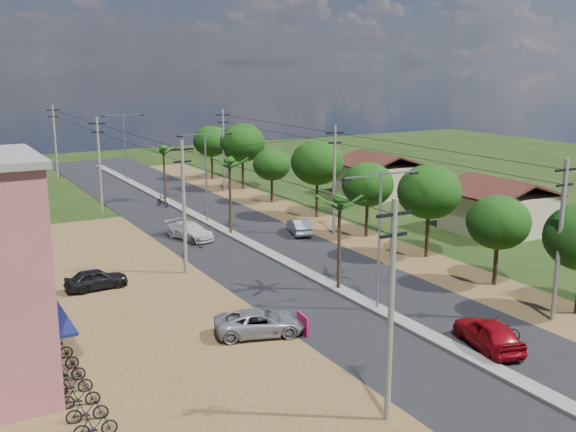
% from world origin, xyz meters
% --- Properties ---
extents(ground, '(160.00, 160.00, 0.00)m').
position_xyz_m(ground, '(0.00, 0.00, 0.00)').
color(ground, black).
rests_on(ground, ground).
extents(road, '(12.00, 110.00, 0.04)m').
position_xyz_m(road, '(0.00, 15.00, 0.02)').
color(road, black).
rests_on(road, ground).
extents(median, '(1.00, 90.00, 0.18)m').
position_xyz_m(median, '(0.00, 18.00, 0.09)').
color(median, '#605E56').
rests_on(median, ground).
extents(dirt_lot_west, '(18.00, 46.00, 0.04)m').
position_xyz_m(dirt_lot_west, '(-15.00, 8.00, 0.02)').
color(dirt_lot_west, '#4F3D1B').
rests_on(dirt_lot_west, ground).
extents(dirt_shoulder_east, '(5.00, 90.00, 0.03)m').
position_xyz_m(dirt_shoulder_east, '(8.50, 15.00, 0.01)').
color(dirt_shoulder_east, '#4F3D1B').
rests_on(dirt_shoulder_east, ground).
extents(house_east_near, '(7.60, 7.50, 4.60)m').
position_xyz_m(house_east_near, '(20.00, 10.00, 2.39)').
color(house_east_near, tan).
rests_on(house_east_near, ground).
extents(house_east_far, '(7.60, 7.50, 4.60)m').
position_xyz_m(house_east_far, '(21.00, 28.00, 2.39)').
color(house_east_far, tan).
rests_on(house_east_far, ground).
extents(tree_east_b, '(4.00, 4.00, 5.83)m').
position_xyz_m(tree_east_b, '(9.30, 0.00, 4.11)').
color(tree_east_b, black).
rests_on(tree_east_b, ground).
extents(tree_east_c, '(4.60, 4.60, 6.83)m').
position_xyz_m(tree_east_c, '(9.70, 7.00, 4.86)').
color(tree_east_c, black).
rests_on(tree_east_c, ground).
extents(tree_east_d, '(4.20, 4.20, 6.13)m').
position_xyz_m(tree_east_d, '(9.40, 14.00, 4.34)').
color(tree_east_d, black).
rests_on(tree_east_d, ground).
extents(tree_east_e, '(4.80, 4.80, 7.14)m').
position_xyz_m(tree_east_e, '(9.60, 22.00, 5.09)').
color(tree_east_e, black).
rests_on(tree_east_e, ground).
extents(tree_east_f, '(3.80, 3.80, 5.52)m').
position_xyz_m(tree_east_f, '(9.20, 30.00, 3.89)').
color(tree_east_f, black).
rests_on(tree_east_f, ground).
extents(tree_east_g, '(5.00, 5.00, 7.38)m').
position_xyz_m(tree_east_g, '(9.80, 38.00, 5.24)').
color(tree_east_g, black).
rests_on(tree_east_g, ground).
extents(tree_east_h, '(4.40, 4.40, 6.52)m').
position_xyz_m(tree_east_h, '(9.50, 46.00, 4.64)').
color(tree_east_h, black).
rests_on(tree_east_h, ground).
extents(palm_median_near, '(2.00, 2.00, 6.15)m').
position_xyz_m(palm_median_near, '(0.00, 4.00, 5.54)').
color(palm_median_near, black).
rests_on(palm_median_near, ground).
extents(palm_median_mid, '(2.00, 2.00, 6.55)m').
position_xyz_m(palm_median_mid, '(0.00, 20.00, 5.90)').
color(palm_median_mid, black).
rests_on(palm_median_mid, ground).
extents(palm_median_far, '(2.00, 2.00, 5.85)m').
position_xyz_m(palm_median_far, '(0.00, 36.00, 5.26)').
color(palm_median_far, black).
rests_on(palm_median_far, ground).
extents(streetlight_near, '(5.10, 0.18, 8.00)m').
position_xyz_m(streetlight_near, '(0.00, 0.00, 4.79)').
color(streetlight_near, gray).
rests_on(streetlight_near, ground).
extents(streetlight_mid, '(5.10, 0.18, 8.00)m').
position_xyz_m(streetlight_mid, '(0.00, 25.00, 4.79)').
color(streetlight_mid, gray).
rests_on(streetlight_mid, ground).
extents(streetlight_far, '(5.10, 0.18, 8.00)m').
position_xyz_m(streetlight_far, '(0.00, 50.00, 4.79)').
color(streetlight_far, gray).
rests_on(streetlight_far, ground).
extents(utility_pole_w_a, '(1.60, 0.24, 9.00)m').
position_xyz_m(utility_pole_w_a, '(-7.00, -10.00, 4.76)').
color(utility_pole_w_a, '#605E56').
rests_on(utility_pole_w_a, ground).
extents(utility_pole_w_b, '(1.60, 0.24, 9.00)m').
position_xyz_m(utility_pole_w_b, '(-7.00, 12.00, 4.76)').
color(utility_pole_w_b, '#605E56').
rests_on(utility_pole_w_b, ground).
extents(utility_pole_w_c, '(1.60, 0.24, 9.00)m').
position_xyz_m(utility_pole_w_c, '(-7.00, 34.00, 4.76)').
color(utility_pole_w_c, '#605E56').
rests_on(utility_pole_w_c, ground).
extents(utility_pole_w_d, '(1.60, 0.24, 9.00)m').
position_xyz_m(utility_pole_w_d, '(-7.00, 55.00, 4.76)').
color(utility_pole_w_d, '#605E56').
rests_on(utility_pole_w_d, ground).
extents(utility_pole_e_a, '(1.60, 0.24, 9.00)m').
position_xyz_m(utility_pole_e_a, '(7.50, -6.00, 4.76)').
color(utility_pole_e_a, '#605E56').
rests_on(utility_pole_e_a, ground).
extents(utility_pole_e_b, '(1.60, 0.24, 9.00)m').
position_xyz_m(utility_pole_e_b, '(7.50, 16.00, 4.76)').
color(utility_pole_e_b, '#605E56').
rests_on(utility_pole_e_b, ground).
extents(utility_pole_e_c, '(1.60, 0.24, 9.00)m').
position_xyz_m(utility_pole_e_c, '(7.50, 38.00, 4.76)').
color(utility_pole_e_c, '#605E56').
rests_on(utility_pole_e_c, ground).
extents(car_red_near, '(2.93, 4.86, 1.55)m').
position_xyz_m(car_red_near, '(1.60, -6.96, 0.77)').
color(car_red_near, maroon).
rests_on(car_red_near, ground).
extents(car_silver_mid, '(2.42, 4.11, 1.28)m').
position_xyz_m(car_silver_mid, '(5.00, 17.39, 0.64)').
color(car_silver_mid, gray).
rests_on(car_silver_mid, ground).
extents(car_white_far, '(3.12, 5.00, 1.35)m').
position_xyz_m(car_white_far, '(-3.48, 20.29, 0.68)').
color(car_white_far, '#B3B3AF').
rests_on(car_white_far, ground).
extents(car_parked_silver, '(5.17, 3.50, 1.31)m').
position_xyz_m(car_parked_silver, '(-7.50, 0.09, 0.66)').
color(car_parked_silver, gray).
rests_on(car_parked_silver, ground).
extents(car_parked_dark, '(3.90, 1.71, 1.31)m').
position_xyz_m(car_parked_dark, '(-13.09, 11.62, 0.65)').
color(car_parked_dark, black).
rests_on(car_parked_dark, ground).
extents(moto_rider_east, '(1.07, 1.90, 0.94)m').
position_xyz_m(moto_rider_east, '(3.36, -6.36, 0.47)').
color(moto_rider_east, black).
rests_on(moto_rider_east, ground).
extents(moto_rider_west_a, '(0.97, 1.81, 0.90)m').
position_xyz_m(moto_rider_west_a, '(-3.90, 17.86, 0.45)').
color(moto_rider_west_a, black).
rests_on(moto_rider_west_a, ground).
extents(moto_rider_west_b, '(1.03, 1.95, 1.13)m').
position_xyz_m(moto_rider_west_b, '(-1.24, 33.39, 0.57)').
color(moto_rider_west_b, black).
rests_on(moto_rider_west_b, ground).
extents(roadside_sign, '(0.24, 1.33, 1.11)m').
position_xyz_m(roadside_sign, '(-5.50, -0.88, 0.55)').
color(roadside_sign, '#B01049').
rests_on(roadside_sign, ground).
extents(parked_scooter_row, '(1.71, 8.49, 1.00)m').
position_xyz_m(parked_scooter_row, '(-17.41, -1.71, 0.50)').
color(parked_scooter_row, black).
rests_on(parked_scooter_row, ground).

